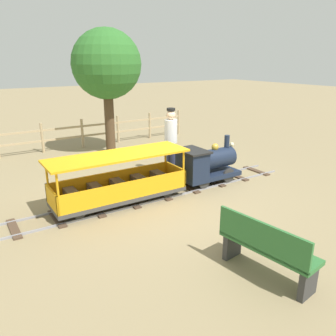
{
  "coord_description": "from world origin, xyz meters",
  "views": [
    {
      "loc": [
        5.64,
        -3.39,
        2.72
      ],
      "look_at": [
        0.0,
        0.21,
        0.55
      ],
      "focal_mm": 36.28,
      "sensor_mm": 36.0,
      "label": 1
    }
  ],
  "objects_px": {
    "passenger_car": "(120,184)",
    "oak_tree_near": "(107,65)",
    "conductor_person": "(171,136)",
    "locomotive": "(206,164)",
    "park_bench": "(266,248)"
  },
  "relations": [
    {
      "from": "conductor_person",
      "to": "oak_tree_near",
      "type": "relative_size",
      "value": 0.46
    },
    {
      "from": "passenger_car",
      "to": "conductor_person",
      "type": "distance_m",
      "value": 2.13
    },
    {
      "from": "park_bench",
      "to": "passenger_car",
      "type": "bearing_deg",
      "value": -169.26
    },
    {
      "from": "passenger_car",
      "to": "conductor_person",
      "type": "relative_size",
      "value": 1.67
    },
    {
      "from": "park_bench",
      "to": "oak_tree_near",
      "type": "height_order",
      "value": "oak_tree_near"
    },
    {
      "from": "locomotive",
      "to": "oak_tree_near",
      "type": "relative_size",
      "value": 0.41
    },
    {
      "from": "locomotive",
      "to": "conductor_person",
      "type": "bearing_deg",
      "value": -163.81
    },
    {
      "from": "park_bench",
      "to": "conductor_person",
      "type": "bearing_deg",
      "value": 163.44
    },
    {
      "from": "passenger_car",
      "to": "locomotive",
      "type": "bearing_deg",
      "value": 90.0
    },
    {
      "from": "conductor_person",
      "to": "oak_tree_near",
      "type": "height_order",
      "value": "oak_tree_near"
    },
    {
      "from": "locomotive",
      "to": "conductor_person",
      "type": "height_order",
      "value": "conductor_person"
    },
    {
      "from": "park_bench",
      "to": "oak_tree_near",
      "type": "relative_size",
      "value": 0.38
    },
    {
      "from": "locomotive",
      "to": "passenger_car",
      "type": "relative_size",
      "value": 0.54
    },
    {
      "from": "passenger_car",
      "to": "conductor_person",
      "type": "bearing_deg",
      "value": 118.6
    },
    {
      "from": "passenger_car",
      "to": "oak_tree_near",
      "type": "height_order",
      "value": "oak_tree_near"
    }
  ]
}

